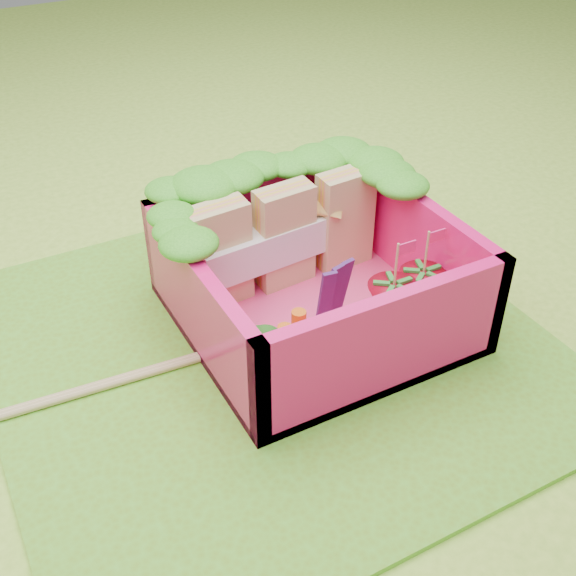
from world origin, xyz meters
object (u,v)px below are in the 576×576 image
(chopsticks, at_px, (52,400))
(bento_box, at_px, (315,275))
(sandwich_stack, at_px, (286,236))
(strawberry_right, at_px, (421,292))
(strawberry_left, at_px, (392,306))
(broccoli, at_px, (248,347))

(chopsticks, bearing_deg, bento_box, -1.29)
(sandwich_stack, bearing_deg, strawberry_right, -51.61)
(strawberry_left, bearing_deg, strawberry_right, 9.34)
(bento_box, height_order, broccoli, bento_box)
(chopsticks, bearing_deg, sandwich_stack, 12.29)
(sandwich_stack, height_order, strawberry_left, sandwich_stack)
(strawberry_left, bearing_deg, broccoli, 178.81)
(broccoli, distance_m, chopsticks, 0.91)
(broccoli, bearing_deg, chopsticks, 159.88)
(strawberry_right, bearing_deg, strawberry_left, -170.66)
(broccoli, bearing_deg, sandwich_stack, 49.57)
(bento_box, distance_m, chopsticks, 1.37)
(bento_box, height_order, sandwich_stack, sandwich_stack)
(strawberry_left, height_order, strawberry_right, strawberry_left)
(bento_box, relative_size, broccoli, 4.10)
(broccoli, height_order, strawberry_left, strawberry_left)
(strawberry_right, xyz_separation_m, chopsticks, (-1.81, 0.29, -0.16))
(bento_box, distance_m, strawberry_right, 0.54)
(bento_box, xyz_separation_m, sandwich_stack, (0.01, 0.32, 0.05))
(strawberry_left, bearing_deg, sandwich_stack, 112.80)
(bento_box, height_order, chopsticks, bento_box)
(broccoli, height_order, chopsticks, broccoli)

